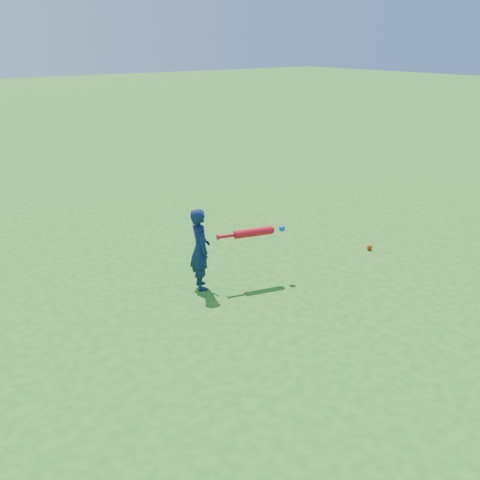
# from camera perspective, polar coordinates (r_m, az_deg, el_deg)

# --- Properties ---
(ground) EXTENTS (80.00, 80.00, 0.00)m
(ground) POSITION_cam_1_polar(r_m,az_deg,el_deg) (5.83, -3.68, -7.87)
(ground) COLOR #206818
(ground) RESTS_ON ground
(child) EXTENTS (0.34, 0.41, 0.98)m
(child) POSITION_cam_1_polar(r_m,az_deg,el_deg) (6.23, -4.27, -0.97)
(child) COLOR #0E1B45
(child) RESTS_ON ground
(ground_ball_red) EXTENTS (0.08, 0.08, 0.08)m
(ground_ball_red) POSITION_cam_1_polar(r_m,az_deg,el_deg) (7.72, 13.65, -0.77)
(ground_ball_red) COLOR red
(ground_ball_red) RESTS_ON ground
(bat_swing) EXTENTS (0.85, 0.29, 0.10)m
(bat_swing) POSITION_cam_1_polar(r_m,az_deg,el_deg) (6.36, 1.69, 0.84)
(bat_swing) COLOR red
(bat_swing) RESTS_ON ground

